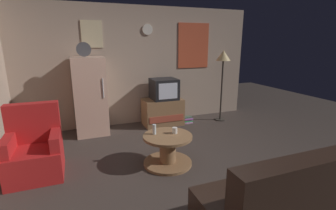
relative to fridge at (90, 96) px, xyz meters
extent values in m
plane|color=#3D332D|center=(1.10, -2.07, -0.75)|extent=(12.00, 12.00, 0.00)
cube|color=tan|center=(1.10, 0.38, 0.50)|extent=(5.20, 0.10, 2.51)
cube|color=#C64C2D|center=(2.37, 0.32, 0.93)|extent=(0.76, 0.02, 1.00)
cube|color=beige|center=(0.14, 0.32, 1.16)|extent=(0.40, 0.02, 0.52)
cylinder|color=silver|center=(1.28, 0.32, 1.27)|extent=(0.22, 0.03, 0.22)
cube|color=beige|center=(0.00, 0.00, 0.00)|extent=(0.60, 0.60, 1.50)
cylinder|color=silver|center=(0.22, -0.30, 0.20)|extent=(0.02, 0.02, 0.36)
cylinder|color=#4C4C51|center=(-0.05, -0.08, 0.89)|extent=(0.26, 0.04, 0.26)
cube|color=#8E6642|center=(1.49, 0.00, -0.47)|extent=(0.84, 0.52, 0.57)
cube|color=#AD4733|center=(1.49, -0.27, -0.56)|extent=(0.76, 0.01, 0.14)
cube|color=black|center=(1.52, 0.00, 0.04)|extent=(0.54, 0.50, 0.44)
cube|color=silver|center=(1.52, -0.25, 0.04)|extent=(0.41, 0.01, 0.33)
cylinder|color=#332D28|center=(2.84, -0.20, -0.74)|extent=(0.24, 0.24, 0.02)
cylinder|color=#332D28|center=(2.84, -0.20, -0.05)|extent=(0.04, 0.04, 1.40)
cone|color=#F2D18C|center=(2.84, -0.20, 0.73)|extent=(0.32, 0.32, 0.22)
cylinder|color=#8E6642|center=(0.94, -1.75, -0.73)|extent=(0.72, 0.72, 0.04)
cylinder|color=#8E6642|center=(0.94, -1.75, -0.53)|extent=(0.24, 0.24, 0.42)
cylinder|color=#8E6642|center=(0.94, -1.75, -0.32)|extent=(0.72, 0.72, 0.04)
cylinder|color=silver|center=(0.77, -1.63, -0.22)|extent=(0.05, 0.05, 0.15)
cylinder|color=silver|center=(1.07, -1.71, -0.25)|extent=(0.08, 0.08, 0.09)
cube|color=red|center=(-0.84, -1.41, -0.55)|extent=(0.68, 0.68, 0.40)
cube|color=red|center=(-0.84, -1.15, -0.07)|extent=(0.68, 0.16, 0.56)
cube|color=red|center=(-1.12, -1.41, -0.25)|extent=(0.12, 0.60, 0.20)
cube|color=red|center=(-0.56, -1.41, -0.25)|extent=(0.12, 0.60, 0.20)
cube|color=black|center=(1.54, -3.36, -0.55)|extent=(1.70, 0.80, 0.40)
cube|color=black|center=(1.54, -3.66, -0.09)|extent=(1.70, 0.20, 0.52)
cube|color=#BD85A7|center=(2.04, -0.12, -0.75)|extent=(0.19, 0.18, 0.02)
cube|color=#9372AB|center=(2.04, -0.12, -0.73)|extent=(0.17, 0.15, 0.02)
cube|color=#3BCB5C|center=(2.04, -0.12, -0.71)|extent=(0.21, 0.15, 0.02)
cube|color=#B15CBC|center=(2.04, -0.12, -0.68)|extent=(0.19, 0.14, 0.03)
cube|color=#B362BB|center=(2.04, -0.12, -0.65)|extent=(0.19, 0.18, 0.03)
cube|color=#455E4E|center=(2.04, -0.12, -0.62)|extent=(0.18, 0.13, 0.03)
camera|label=1|loc=(-0.25, -4.85, 1.03)|focal=26.14mm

